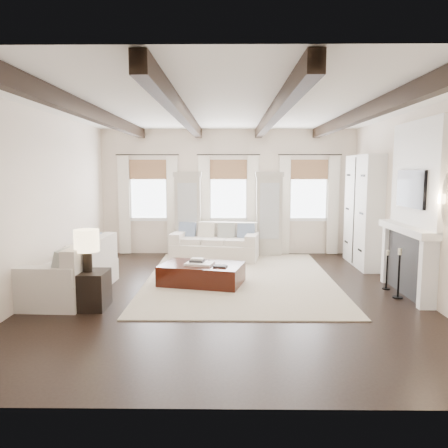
{
  "coord_description": "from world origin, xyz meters",
  "views": [
    {
      "loc": [
        0.02,
        -7.49,
        2.17
      ],
      "look_at": [
        -0.08,
        0.72,
        1.15
      ],
      "focal_mm": 35.0,
      "sensor_mm": 36.0,
      "label": 1
    }
  ],
  "objects_px": {
    "ottoman": "(202,274)",
    "side_table_back": "(186,243)",
    "side_table_front": "(88,290)",
    "sofa_back": "(215,245)",
    "sofa_left": "(75,272)"
  },
  "relations": [
    {
      "from": "side_table_back",
      "to": "side_table_front",
      "type": "bearing_deg",
      "value": -103.4
    },
    {
      "from": "ottoman",
      "to": "side_table_back",
      "type": "distance_m",
      "value": 3.2
    },
    {
      "from": "side_table_front",
      "to": "side_table_back",
      "type": "height_order",
      "value": "side_table_front"
    },
    {
      "from": "sofa_left",
      "to": "side_table_front",
      "type": "height_order",
      "value": "sofa_left"
    },
    {
      "from": "sofa_left",
      "to": "side_table_back",
      "type": "bearing_deg",
      "value": 67.57
    },
    {
      "from": "sofa_back",
      "to": "side_table_back",
      "type": "xyz_separation_m",
      "value": [
        -0.79,
        0.73,
        -0.07
      ]
    },
    {
      "from": "sofa_back",
      "to": "side_table_front",
      "type": "bearing_deg",
      "value": -116.08
    },
    {
      "from": "ottoman",
      "to": "side_table_back",
      "type": "relative_size",
      "value": 2.67
    },
    {
      "from": "side_table_front",
      "to": "side_table_back",
      "type": "relative_size",
      "value": 1.04
    },
    {
      "from": "sofa_left",
      "to": "side_table_front",
      "type": "xyz_separation_m",
      "value": [
        0.48,
        -0.78,
        -0.1
      ]
    },
    {
      "from": "sofa_back",
      "to": "sofa_left",
      "type": "height_order",
      "value": "sofa_left"
    },
    {
      "from": "ottoman",
      "to": "side_table_front",
      "type": "distance_m",
      "value": 2.23
    },
    {
      "from": "sofa_back",
      "to": "ottoman",
      "type": "bearing_deg",
      "value": -94.35
    },
    {
      "from": "sofa_back",
      "to": "sofa_left",
      "type": "xyz_separation_m",
      "value": [
        -2.36,
        -3.07,
        0.04
      ]
    },
    {
      "from": "ottoman",
      "to": "side_table_back",
      "type": "height_order",
      "value": "side_table_back"
    }
  ]
}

